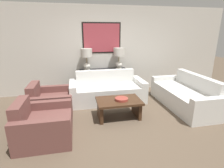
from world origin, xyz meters
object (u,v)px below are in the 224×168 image
(console_table, at_px, (103,81))
(table_lamp_left, at_px, (87,56))
(coffee_table, at_px, (119,105))
(table_lamp_right, at_px, (119,55))
(couch_by_side, at_px, (185,96))
(armchair_near_back_wall, at_px, (50,103))
(armchair_near_camera, at_px, (43,125))
(decorative_bowl, at_px, (122,99))
(couch_by_back_wall, at_px, (107,91))

(console_table, bearing_deg, table_lamp_left, 180.00)
(table_lamp_left, bearing_deg, coffee_table, -72.06)
(table_lamp_right, height_order, couch_by_side, table_lamp_right)
(table_lamp_left, height_order, armchair_near_back_wall, table_lamp_left)
(coffee_table, height_order, armchair_near_camera, armchair_near_camera)
(console_table, height_order, decorative_bowl, console_table)
(table_lamp_left, xyz_separation_m, couch_by_side, (2.42, -1.46, -0.91))
(table_lamp_right, distance_m, coffee_table, 2.00)
(couch_by_back_wall, relative_size, armchair_near_back_wall, 2.15)
(console_table, relative_size, armchair_near_back_wall, 1.52)
(armchair_near_back_wall, bearing_deg, table_lamp_left, 51.54)
(decorative_bowl, relative_size, armchair_near_camera, 0.31)
(couch_by_side, distance_m, armchair_near_camera, 3.48)
(table_lamp_left, xyz_separation_m, couch_by_back_wall, (0.50, -0.67, -0.91))
(table_lamp_left, height_order, armchair_near_camera, table_lamp_left)
(table_lamp_left, bearing_deg, armchair_near_back_wall, -128.46)
(couch_by_back_wall, height_order, coffee_table, couch_by_back_wall)
(table_lamp_right, height_order, decorative_bowl, table_lamp_right)
(table_lamp_right, relative_size, armchair_near_back_wall, 0.68)
(couch_by_back_wall, relative_size, decorative_bowl, 7.00)
(couch_by_back_wall, distance_m, armchair_near_back_wall, 1.57)
(table_lamp_left, distance_m, couch_by_back_wall, 1.23)
(table_lamp_right, distance_m, couch_by_side, 2.23)
(coffee_table, bearing_deg, console_table, 92.23)
(coffee_table, relative_size, armchair_near_back_wall, 1.03)
(console_table, xyz_separation_m, couch_by_back_wall, (0.00, -0.67, -0.10))
(console_table, xyz_separation_m, armchair_near_back_wall, (-1.47, -1.22, -0.11))
(table_lamp_right, bearing_deg, console_table, -180.00)
(armchair_near_back_wall, bearing_deg, console_table, 39.79)
(table_lamp_right, xyz_separation_m, coffee_table, (-0.43, -1.74, -0.88))
(couch_by_back_wall, xyz_separation_m, coffee_table, (0.07, -1.08, 0.02))
(table_lamp_right, bearing_deg, couch_by_side, -45.77)
(decorative_bowl, bearing_deg, console_table, 93.97)
(table_lamp_left, bearing_deg, table_lamp_right, 0.00)
(couch_by_back_wall, xyz_separation_m, armchair_near_back_wall, (-1.47, -0.55, -0.02))
(coffee_table, xyz_separation_m, armchair_near_back_wall, (-1.53, 0.52, -0.04))
(couch_by_back_wall, bearing_deg, armchair_near_back_wall, -159.29)
(armchair_near_camera, bearing_deg, table_lamp_right, 49.06)
(console_table, distance_m, couch_by_side, 2.42)
(couch_by_back_wall, bearing_deg, table_lamp_right, 53.34)
(coffee_table, bearing_deg, couch_by_back_wall, 93.60)
(table_lamp_right, height_order, coffee_table, table_lamp_right)
(table_lamp_left, relative_size, couch_by_back_wall, 0.31)
(console_table, relative_size, couch_by_back_wall, 0.71)
(couch_by_back_wall, height_order, couch_by_side, same)
(table_lamp_left, distance_m, table_lamp_right, 0.99)
(couch_by_side, xyz_separation_m, armchair_near_back_wall, (-3.39, 0.24, -0.02))
(table_lamp_right, xyz_separation_m, armchair_near_camera, (-1.96, -2.26, -0.92))
(couch_by_back_wall, height_order, armchair_near_camera, couch_by_back_wall)
(couch_by_side, distance_m, decorative_bowl, 1.83)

